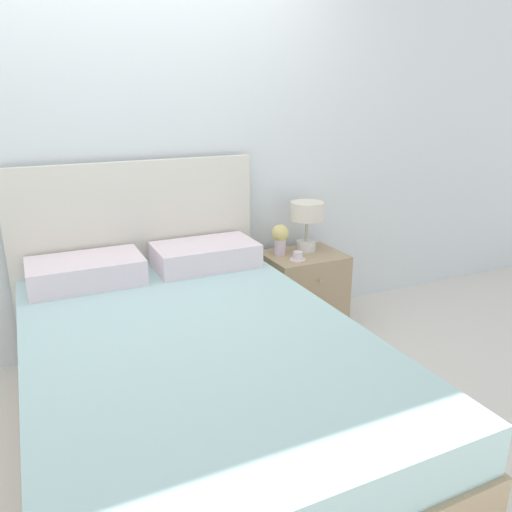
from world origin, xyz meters
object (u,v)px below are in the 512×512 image
at_px(flower_vase, 280,237).
at_px(teacup, 298,256).
at_px(nightstand, 303,291).
at_px(table_lamp, 307,217).
at_px(bed, 191,375).

height_order(flower_vase, teacup, flower_vase).
xyz_separation_m(nightstand, flower_vase, (-0.15, 0.05, 0.39)).
bearing_deg(table_lamp, bed, -143.10).
xyz_separation_m(table_lamp, flower_vase, (-0.20, -0.01, -0.12)).
relative_size(bed, nightstand, 4.00).
xyz_separation_m(nightstand, table_lamp, (0.05, 0.06, 0.50)).
bearing_deg(bed, nightstand, 36.12).
relative_size(nightstand, teacup, 5.15).
distance_m(nightstand, flower_vase, 0.42).
relative_size(bed, teacup, 20.59).
height_order(bed, nightstand, bed).
bearing_deg(nightstand, bed, -143.88).
distance_m(nightstand, teacup, 0.32).
bearing_deg(nightstand, flower_vase, 160.01).
distance_m(nightstand, table_lamp, 0.51).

